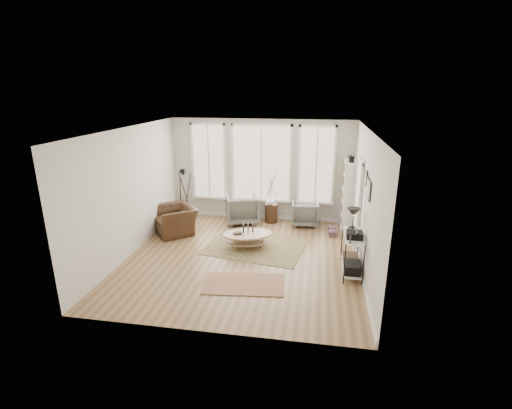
% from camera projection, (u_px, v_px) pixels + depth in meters
% --- Properties ---
extents(room, '(5.50, 5.54, 2.90)m').
position_uv_depth(room, '(244.00, 198.00, 8.09)').
color(room, '#997249').
rests_on(room, ground).
extents(bay_window, '(4.14, 0.12, 2.24)m').
position_uv_depth(bay_window, '(261.00, 165.00, 10.56)').
color(bay_window, tan).
rests_on(bay_window, ground).
extents(door, '(0.09, 1.06, 2.22)m').
position_uv_depth(door, '(358.00, 202.00, 8.83)').
color(door, silver).
rests_on(door, ground).
extents(bookcase, '(0.31, 0.85, 2.06)m').
position_uv_depth(bookcase, '(348.00, 196.00, 9.92)').
color(bookcase, white).
rests_on(bookcase, ground).
extents(low_shelf, '(0.38, 1.08, 1.30)m').
position_uv_depth(low_shelf, '(352.00, 250.00, 7.69)').
color(low_shelf, white).
rests_on(low_shelf, ground).
extents(wall_art, '(0.04, 0.88, 0.44)m').
position_uv_depth(wall_art, '(368.00, 186.00, 7.27)').
color(wall_art, black).
rests_on(wall_art, ground).
extents(rug_main, '(2.59, 2.12, 0.01)m').
position_uv_depth(rug_main, '(256.00, 246.00, 9.08)').
color(rug_main, brown).
rests_on(rug_main, ground).
extents(rug_runner, '(1.67, 1.05, 0.01)m').
position_uv_depth(rug_runner, '(244.00, 284.00, 7.34)').
color(rug_runner, brown).
rests_on(rug_runner, ground).
extents(coffee_table, '(1.37, 1.09, 0.55)m').
position_uv_depth(coffee_table, '(247.00, 236.00, 8.93)').
color(coffee_table, tan).
rests_on(coffee_table, ground).
extents(armchair_left, '(1.12, 1.13, 0.82)m').
position_uv_depth(armchair_left, '(242.00, 209.00, 10.60)').
color(armchair_left, slate).
rests_on(armchair_left, ground).
extents(armchair_right, '(0.78, 0.80, 0.68)m').
position_uv_depth(armchair_right, '(305.00, 213.00, 10.43)').
color(armchair_right, slate).
rests_on(armchair_right, ground).
extents(side_table, '(0.36, 0.36, 1.53)m').
position_uv_depth(side_table, '(271.00, 197.00, 10.52)').
color(side_table, '#3C2718').
rests_on(side_table, ground).
extents(vase, '(0.24, 0.24, 0.22)m').
position_uv_depth(vase, '(270.00, 201.00, 10.47)').
color(vase, silver).
rests_on(vase, side_table).
extents(accent_chair, '(1.47, 1.45, 0.72)m').
position_uv_depth(accent_chair, '(175.00, 220.00, 9.86)').
color(accent_chair, '#3C2718').
rests_on(accent_chair, ground).
extents(tripod_camera, '(0.53, 0.53, 1.51)m').
position_uv_depth(tripod_camera, '(184.00, 197.00, 10.73)').
color(tripod_camera, black).
rests_on(tripod_camera, ground).
extents(book_stack_near, '(0.23, 0.27, 0.16)m').
position_uv_depth(book_stack_near, '(332.00, 229.00, 9.97)').
color(book_stack_near, brown).
rests_on(book_stack_near, ground).
extents(book_stack_far, '(0.22, 0.26, 0.15)m').
position_uv_depth(book_stack_far, '(332.00, 233.00, 9.70)').
color(book_stack_far, brown).
rests_on(book_stack_far, ground).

